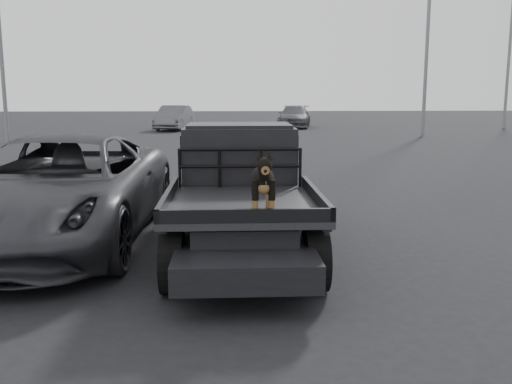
{
  "coord_description": "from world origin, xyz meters",
  "views": [
    {
      "loc": [
        -0.75,
        -6.71,
        2.31
      ],
      "look_at": [
        -0.44,
        -0.68,
        1.24
      ],
      "focal_mm": 40.0,
      "sensor_mm": 36.0,
      "label": 1
    }
  ],
  "objects_px": {
    "dog": "(263,185)",
    "parked_suv": "(59,189)",
    "distant_car_b": "(294,117)",
    "distant_car_a": "(174,118)",
    "flatbed_ute": "(241,220)"
  },
  "relations": [
    {
      "from": "dog",
      "to": "parked_suv",
      "type": "distance_m",
      "value": 3.95
    },
    {
      "from": "dog",
      "to": "distant_car_b",
      "type": "height_order",
      "value": "dog"
    },
    {
      "from": "dog",
      "to": "distant_car_b",
      "type": "bearing_deg",
      "value": 82.62
    },
    {
      "from": "dog",
      "to": "distant_car_a",
      "type": "xyz_separation_m",
      "value": [
        -3.55,
        28.36,
        -0.56
      ]
    },
    {
      "from": "flatbed_ute",
      "to": "distant_car_a",
      "type": "xyz_separation_m",
      "value": [
        -3.35,
        26.5,
        0.27
      ]
    },
    {
      "from": "flatbed_ute",
      "to": "distant_car_b",
      "type": "distance_m",
      "value": 28.75
    },
    {
      "from": "parked_suv",
      "to": "distant_car_b",
      "type": "bearing_deg",
      "value": 78.2
    },
    {
      "from": "parked_suv",
      "to": "flatbed_ute",
      "type": "bearing_deg",
      "value": -12.22
    },
    {
      "from": "parked_suv",
      "to": "distant_car_a",
      "type": "height_order",
      "value": "parked_suv"
    },
    {
      "from": "flatbed_ute",
      "to": "parked_suv",
      "type": "distance_m",
      "value": 2.88
    },
    {
      "from": "distant_car_a",
      "to": "dog",
      "type": "bearing_deg",
      "value": -74.44
    },
    {
      "from": "dog",
      "to": "distant_car_a",
      "type": "bearing_deg",
      "value": 97.13
    },
    {
      "from": "distant_car_a",
      "to": "distant_car_b",
      "type": "height_order",
      "value": "distant_car_a"
    },
    {
      "from": "flatbed_ute",
      "to": "dog",
      "type": "distance_m",
      "value": 2.05
    },
    {
      "from": "dog",
      "to": "distant_car_a",
      "type": "distance_m",
      "value": 28.59
    }
  ]
}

